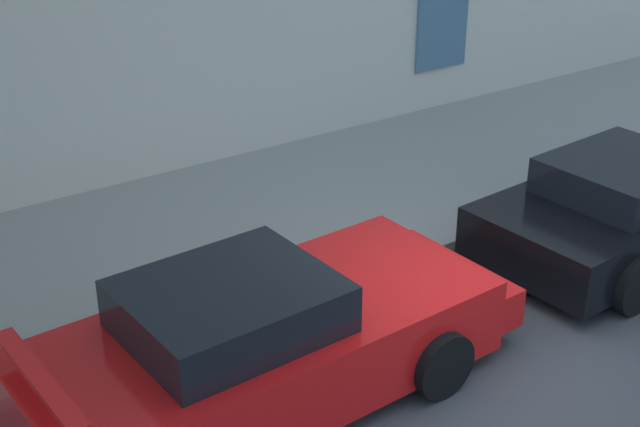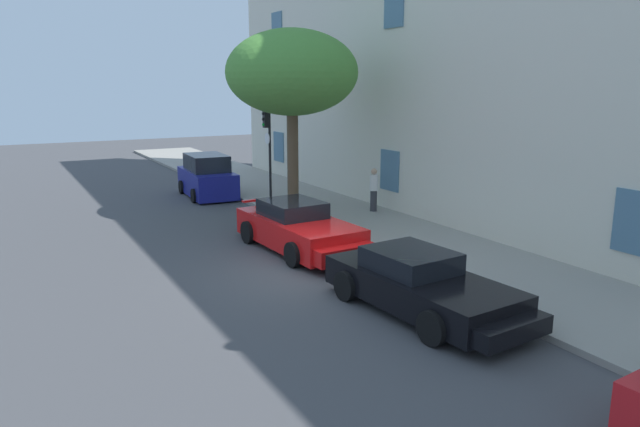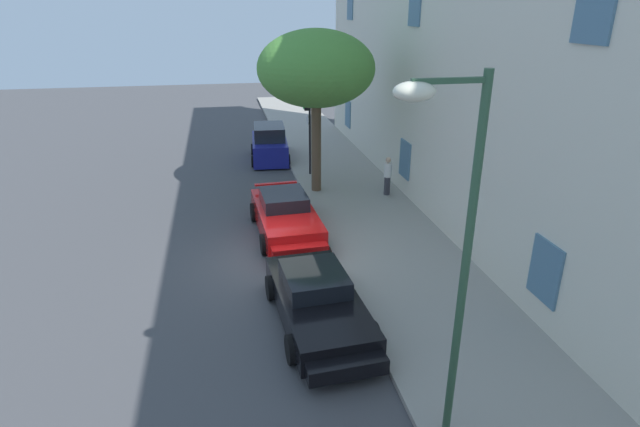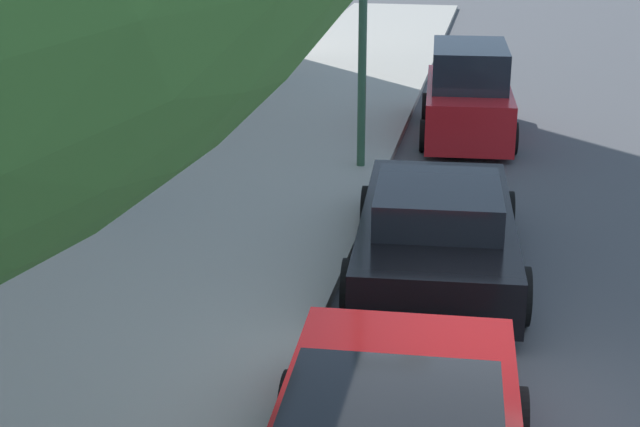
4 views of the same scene
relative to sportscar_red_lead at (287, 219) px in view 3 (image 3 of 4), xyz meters
name	(u,v)px [view 3 (image 3 of 4)]	position (x,y,z in m)	size (l,w,h in m)	color
ground_plane	(274,261)	(1.84, -0.65, -0.62)	(80.00, 80.00, 0.00)	#444447
sidewalk	(394,249)	(1.84, 3.24, -0.55)	(60.00, 4.08, 0.14)	gray
building_facade	(525,42)	(1.84, 6.86, 5.78)	(36.01, 3.65, 12.74)	beige
sportscar_red_lead	(287,219)	(0.00, 0.00, 0.00)	(4.99, 2.27, 1.39)	red
sportscar_yellow_flank	(319,305)	(5.48, 0.08, -0.04)	(4.93, 2.34, 1.27)	black
hatchback_distant	(270,145)	(-9.46, 0.38, 0.19)	(3.91, 2.09, 1.81)	navy
tree_near_kerb	(316,69)	(-4.08, 1.80, 4.48)	(4.59, 4.59, 6.47)	brown
traffic_light	(308,119)	(-6.32, 1.85, 2.06)	(0.44, 0.36, 3.73)	black
street_lamp	(448,212)	(9.45, 1.26, 3.91)	(0.44, 1.42, 6.45)	#2D5138
pedestrian_admiring	(388,175)	(-2.95, 4.55, 0.35)	(0.41, 0.41, 1.59)	#333338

